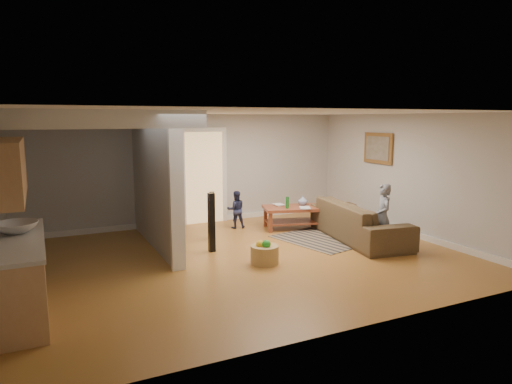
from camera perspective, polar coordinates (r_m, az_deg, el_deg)
ground at (r=8.00m, az=-1.46°, el=-8.28°), size 7.50×7.50×0.00m
room_shell at (r=7.73m, az=-10.05°, el=2.04°), size 7.54×6.02×2.52m
area_rug at (r=9.64m, az=10.12°, el=-5.36°), size 2.66×2.20×0.01m
sofa at (r=9.46m, az=12.66°, el=-5.75°), size 1.38×2.68×0.75m
coffee_table at (r=10.06m, az=4.68°, el=-2.43°), size 1.41×1.05×0.74m
tv_console at (r=9.62m, az=-10.89°, el=-1.41°), size 0.80×1.23×1.00m
speaker_left at (r=8.29m, az=-5.58°, el=-3.82°), size 0.11×0.11×1.08m
speaker_right at (r=9.10m, az=-5.50°, el=-3.00°), size 0.12×0.12×0.97m
toy_basket at (r=7.67m, az=1.08°, el=-7.68°), size 0.47×0.47×0.42m
child at (r=8.84m, az=15.41°, el=-6.91°), size 0.44×0.53×1.23m
toddler at (r=10.16m, az=-2.51°, el=-4.51°), size 0.46×0.40×0.83m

